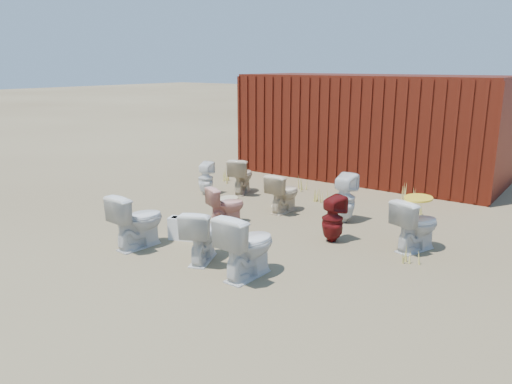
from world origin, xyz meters
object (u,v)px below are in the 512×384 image
Objects in this scene: toilet_front_a at (138,220)px; toilet_back_e at (344,198)px; loose_tank at (185,229)px; shipping_container at (370,127)px; toilet_back_yellowlid at (416,225)px; toilet_front_pink at (226,205)px; toilet_back_a at (206,178)px; toilet_front_c at (202,235)px; toilet_back_beige_right at (283,193)px; toilet_front_maroon at (333,219)px; toilet_back_beige_left at (241,176)px; toilet_front_e at (247,245)px.

toilet_back_e is (1.91, 2.89, 0.01)m from toilet_front_a.
shipping_container is at bearing 63.79° from loose_tank.
toilet_front_a is at bearing -140.09° from loose_tank.
toilet_back_e reaches higher than toilet_back_yellowlid.
toilet_front_pink is (0.33, 1.64, -0.09)m from toilet_front_a.
toilet_back_a is (-1.26, 2.91, -0.07)m from toilet_front_a.
toilet_back_beige_right is (-0.38, 2.64, -0.01)m from toilet_front_c.
toilet_back_beige_left is at bearing -8.69° from toilet_front_maroon.
toilet_front_c is at bearing 63.70° from toilet_back_yellowlid.
toilet_back_beige_left is (-1.47, -3.10, -0.83)m from shipping_container.
toilet_back_beige_right is (1.47, -0.65, -0.01)m from toilet_back_beige_left.
toilet_front_c is 0.97× the size of toilet_back_yellowlid.
toilet_front_pink is 1.01m from loose_tank.
toilet_back_a is (-2.00, -3.63, -0.86)m from shipping_container.
toilet_back_yellowlid reaches higher than toilet_front_maroon.
toilet_front_a is 1.21× the size of toilet_back_a.
toilet_back_beige_right is 1.45× the size of loose_tank.
toilet_front_a is 0.97× the size of toilet_front_e.
loose_tank is at bearing 81.18° from toilet_back_beige_right.
shipping_container is 3.91m from toilet_back_e.
toilet_back_beige_right is (0.74, 2.79, -0.05)m from toilet_front_a.
toilet_back_e is (1.58, 1.25, 0.10)m from toilet_front_pink.
toilet_back_beige_right is (2.00, -0.12, 0.02)m from toilet_back_a.
toilet_front_maroon is 3.61m from toilet_back_a.
shipping_container is 8.01× the size of toilet_front_c.
toilet_front_pink is at bearing -94.78° from shipping_container.
toilet_back_beige_left is (-1.85, 3.28, 0.00)m from toilet_front_c.
toilet_back_beige_left reaches higher than toilet_back_a.
toilet_back_yellowlid is at bearing -142.51° from toilet_front_maroon.
toilet_front_c is at bearing 116.87° from toilet_back_a.
shipping_container is 3.84m from toilet_back_beige_right.
toilet_back_beige_left is 1.50× the size of loose_tank.
toilet_front_e is at bearing -79.39° from shipping_container.
toilet_back_beige_right is at bearing -84.85° from toilet_front_pink.
shipping_container is at bearing -77.12° from toilet_front_e.
toilet_front_a reaches higher than toilet_back_beige_left.
toilet_front_e is at bearing 115.99° from toilet_back_beige_right.
toilet_back_beige_left is (-1.06, 1.79, 0.05)m from toilet_front_pink.
shipping_container is 6.60m from toilet_front_e.
toilet_back_e is (2.64, -0.54, 0.05)m from toilet_back_beige_left.
toilet_back_beige_left is 0.89× the size of toilet_back_e.
toilet_back_yellowlid reaches higher than toilet_front_pink.
toilet_back_beige_right is at bearing 9.10° from toilet_back_yellowlid.
toilet_front_pink is 1.29× the size of loose_tank.
loose_tank is (-1.61, 0.54, -0.25)m from toilet_front_e.
toilet_front_e is 2.95m from toilet_back_beige_right.
toilet_front_c is 0.89× the size of toilet_back_e.
toilet_back_a is at bearing -72.60° from toilet_front_c.
toilet_back_e reaches higher than toilet_back_beige_left.
loose_tank is at bearing -93.93° from shipping_container.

